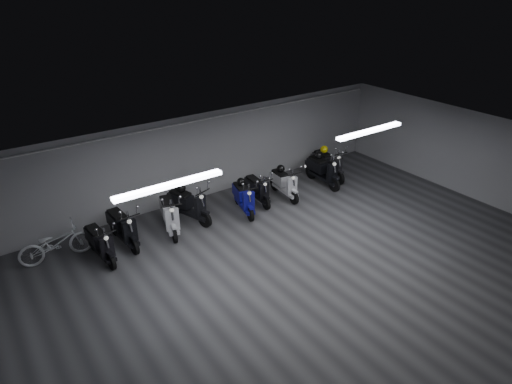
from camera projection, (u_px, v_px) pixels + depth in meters
floor at (306, 268)px, 11.18m from camera, size 14.00×10.00×0.01m
ceiling at (312, 165)px, 9.93m from camera, size 14.00×10.00×0.01m
back_wall at (205, 156)px, 14.22m from camera, size 14.00×0.01×2.80m
right_wall at (475, 156)px, 14.17m from camera, size 0.01×10.00×2.80m
fluor_strip_left at (170, 185)px, 9.14m from camera, size 2.40×0.18×0.08m
fluor_strip_right at (370, 131)px, 12.24m from camera, size 2.40×0.18×0.08m
conduit at (204, 119)px, 13.61m from camera, size 13.60×0.05×0.05m
scooter_0 at (99, 238)px, 11.25m from camera, size 0.72×1.75×1.27m
scooter_1 at (122, 222)px, 11.86m from camera, size 0.74×1.88×1.37m
scooter_2 at (169, 209)px, 12.47m from camera, size 1.08×1.96×1.38m
scooter_3 at (188, 200)px, 13.00m from camera, size 1.18×1.97×1.39m
scooter_4 at (244, 193)px, 13.49m from camera, size 0.98×1.82×1.29m
scooter_5 at (258, 185)px, 14.10m from camera, size 0.70×1.67×1.21m
scooter_6 at (284, 179)px, 14.43m from camera, size 0.73×1.76×1.28m
scooter_7 at (323, 166)px, 15.24m from camera, size 0.74×1.92×1.41m
scooter_9 at (328, 160)px, 15.73m from camera, size 0.77×1.94×1.41m
bicycle at (55, 239)px, 11.28m from camera, size 1.84×0.72×1.17m
helmet_0 at (281, 169)px, 14.49m from camera, size 0.26×0.26×0.26m
helmet_1 at (241, 182)px, 13.56m from camera, size 0.26×0.26×0.26m
helmet_2 at (324, 149)px, 15.79m from camera, size 0.28×0.28×0.28m
helmet_3 at (181, 188)px, 13.01m from camera, size 0.27×0.27×0.27m
helmet_4 at (319, 155)px, 15.30m from camera, size 0.29×0.29×0.29m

